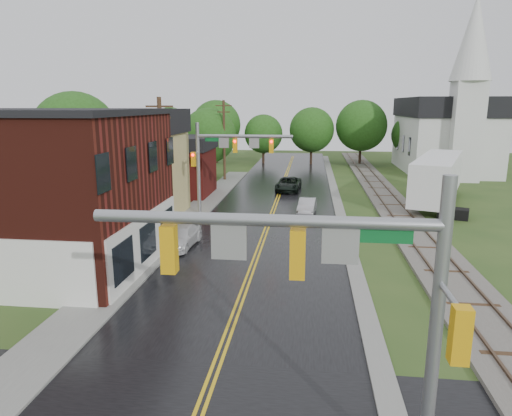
% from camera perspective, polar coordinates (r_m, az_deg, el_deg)
% --- Properties ---
extents(main_road, '(10.00, 90.00, 0.02)m').
position_cam_1_polar(main_road, '(38.09, 2.24, -0.12)').
color(main_road, black).
rests_on(main_road, ground).
extents(curb_right, '(0.80, 70.00, 0.12)m').
position_cam_1_polar(curb_right, '(42.93, 9.99, 1.17)').
color(curb_right, gray).
rests_on(curb_right, ground).
extents(sidewalk_left, '(2.40, 50.00, 0.12)m').
position_cam_1_polar(sidewalk_left, '(34.36, -8.81, -1.69)').
color(sidewalk_left, gray).
rests_on(sidewalk_left, ground).
extents(brick_building, '(14.30, 10.30, 8.30)m').
position_cam_1_polar(brick_building, '(27.22, -27.80, 2.10)').
color(brick_building, '#47160F').
rests_on(brick_building, ground).
extents(yellow_house, '(8.00, 7.00, 6.40)m').
position_cam_1_polar(yellow_house, '(36.22, -15.91, 3.88)').
color(yellow_house, tan).
rests_on(yellow_house, ground).
extents(darkred_building, '(7.00, 6.00, 4.40)m').
position_cam_1_polar(darkred_building, '(44.40, -10.21, 4.43)').
color(darkred_building, '#3F0F0C').
rests_on(darkred_building, ground).
extents(church, '(10.40, 18.40, 20.00)m').
position_cam_1_polar(church, '(63.15, 22.83, 9.39)').
color(church, silver).
rests_on(church, ground).
extents(railroad, '(3.20, 80.00, 0.30)m').
position_cam_1_polar(railroad, '(43.42, 16.07, 1.14)').
color(railroad, '#59544C').
rests_on(railroad, ground).
extents(traffic_signal_near, '(7.34, 0.30, 7.20)m').
position_cam_1_polar(traffic_signal_near, '(9.69, 9.66, -8.84)').
color(traffic_signal_near, gray).
rests_on(traffic_signal_near, ground).
extents(traffic_signal_far, '(7.34, 0.43, 7.20)m').
position_cam_1_polar(traffic_signal_far, '(34.78, -3.84, 6.94)').
color(traffic_signal_far, gray).
rests_on(traffic_signal_far, ground).
extents(utility_pole_b, '(1.80, 0.28, 9.00)m').
position_cam_1_polar(utility_pole_b, '(30.83, -11.68, 5.48)').
color(utility_pole_b, '#382616').
rests_on(utility_pole_b, ground).
extents(utility_pole_c, '(1.80, 0.28, 9.00)m').
position_cam_1_polar(utility_pole_c, '(52.06, -4.01, 8.60)').
color(utility_pole_c, '#382616').
rests_on(utility_pole_c, ground).
extents(tree_left_b, '(7.60, 7.60, 9.69)m').
position_cam_1_polar(tree_left_b, '(44.19, -21.47, 8.31)').
color(tree_left_b, black).
rests_on(tree_left_b, ground).
extents(tree_left_c, '(6.00, 6.00, 7.65)m').
position_cam_1_polar(tree_left_c, '(49.98, -12.94, 7.90)').
color(tree_left_c, black).
rests_on(tree_left_c, ground).
extents(tree_left_e, '(6.40, 6.40, 8.16)m').
position_cam_1_polar(tree_left_e, '(54.33, -5.78, 8.84)').
color(tree_left_e, black).
rests_on(tree_left_e, ground).
extents(suv_dark, '(2.61, 5.08, 1.37)m').
position_cam_1_polar(suv_dark, '(45.94, 4.08, 2.97)').
color(suv_dark, black).
rests_on(suv_dark, ground).
extents(sedan_silver, '(1.60, 3.77, 1.21)m').
position_cam_1_polar(sedan_silver, '(36.46, 6.40, 0.20)').
color(sedan_silver, '#A5A5A9').
rests_on(sedan_silver, ground).
extents(pickup_white, '(1.99, 4.28, 1.21)m').
position_cam_1_polar(pickup_white, '(28.29, -9.34, -3.60)').
color(pickup_white, silver).
rests_on(pickup_white, ground).
extents(semi_trailer, '(7.43, 13.71, 4.18)m').
position_cam_1_polar(semi_trailer, '(42.32, 21.78, 3.67)').
color(semi_trailer, black).
rests_on(semi_trailer, ground).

